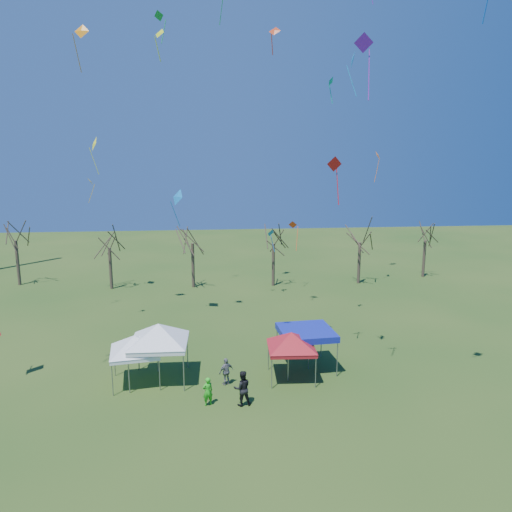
{
  "coord_description": "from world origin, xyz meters",
  "views": [
    {
      "loc": [
        -1.08,
        -22.41,
        12.23
      ],
      "look_at": [
        1.81,
        3.0,
        7.3
      ],
      "focal_mm": 32.0,
      "sensor_mm": 36.0,
      "label": 1
    }
  ],
  "objects_px": {
    "tent_white_west": "(135,339)",
    "person_green": "(208,391)",
    "tree_3": "(274,229)",
    "tent_red": "(291,335)",
    "person_dark": "(242,388)",
    "tree_1": "(108,233)",
    "tree_2": "(192,227)",
    "tree_5": "(426,227)",
    "person_grey": "(226,371)",
    "tree_0": "(14,224)",
    "tree_4": "(361,228)",
    "tent_white_mid": "(158,328)",
    "tent_blue": "(306,332)"
  },
  "relations": [
    {
      "from": "tent_white_west",
      "to": "tree_3",
      "type": "bearing_deg",
      "value": 62.23
    },
    {
      "from": "tree_0",
      "to": "person_grey",
      "type": "distance_m",
      "value": 33.33
    },
    {
      "from": "tent_red",
      "to": "tent_white_mid",
      "type": "bearing_deg",
      "value": 174.99
    },
    {
      "from": "tree_5",
      "to": "tent_blue",
      "type": "relative_size",
      "value": 2.19
    },
    {
      "from": "tree_2",
      "to": "tent_blue",
      "type": "relative_size",
      "value": 2.4
    },
    {
      "from": "tent_white_west",
      "to": "tent_red",
      "type": "distance_m",
      "value": 8.99
    },
    {
      "from": "tree_1",
      "to": "tree_3",
      "type": "relative_size",
      "value": 0.95
    },
    {
      "from": "person_grey",
      "to": "person_dark",
      "type": "bearing_deg",
      "value": 75.89
    },
    {
      "from": "tree_0",
      "to": "tent_blue",
      "type": "relative_size",
      "value": 2.48
    },
    {
      "from": "tent_red",
      "to": "person_green",
      "type": "bearing_deg",
      "value": -152.44
    },
    {
      "from": "tree_3",
      "to": "person_grey",
      "type": "xyz_separation_m",
      "value": [
        -6.05,
        -22.05,
        -5.28
      ]
    },
    {
      "from": "tree_4",
      "to": "tree_3",
      "type": "bearing_deg",
      "value": 179.74
    },
    {
      "from": "person_dark",
      "to": "tent_red",
      "type": "bearing_deg",
      "value": -144.16
    },
    {
      "from": "tent_red",
      "to": "person_grey",
      "type": "bearing_deg",
      "value": -174.7
    },
    {
      "from": "tree_4",
      "to": "person_grey",
      "type": "bearing_deg",
      "value": -124.94
    },
    {
      "from": "tree_2",
      "to": "person_grey",
      "type": "relative_size",
      "value": 5.13
    },
    {
      "from": "tree_4",
      "to": "tent_white_mid",
      "type": "height_order",
      "value": "tree_4"
    },
    {
      "from": "tree_4",
      "to": "tent_red",
      "type": "xyz_separation_m",
      "value": [
        -11.55,
        -21.65,
        -3.38
      ]
    },
    {
      "from": "tree_2",
      "to": "tent_blue",
      "type": "distance_m",
      "value": 22.33
    },
    {
      "from": "tree_2",
      "to": "person_grey",
      "type": "xyz_separation_m",
      "value": [
        2.35,
        -22.38,
        -5.49
      ]
    },
    {
      "from": "tree_1",
      "to": "tree_4",
      "type": "distance_m",
      "value": 26.13
    },
    {
      "from": "tree_5",
      "to": "tent_white_west",
      "type": "bearing_deg",
      "value": -141.12
    },
    {
      "from": "tree_0",
      "to": "tree_4",
      "type": "relative_size",
      "value": 1.07
    },
    {
      "from": "tree_2",
      "to": "tree_3",
      "type": "height_order",
      "value": "tree_2"
    },
    {
      "from": "tree_4",
      "to": "person_grey",
      "type": "distance_m",
      "value": 27.36
    },
    {
      "from": "tree_5",
      "to": "person_grey",
      "type": "height_order",
      "value": "tree_5"
    },
    {
      "from": "tent_blue",
      "to": "tree_4",
      "type": "bearing_deg",
      "value": 62.99
    },
    {
      "from": "person_grey",
      "to": "tree_3",
      "type": "bearing_deg",
      "value": -135.99
    },
    {
      "from": "tree_0",
      "to": "tree_1",
      "type": "bearing_deg",
      "value": -15.18
    },
    {
      "from": "tree_2",
      "to": "tree_1",
      "type": "bearing_deg",
      "value": 178.15
    },
    {
      "from": "tree_3",
      "to": "tent_red",
      "type": "bearing_deg",
      "value": -95.85
    },
    {
      "from": "tree_3",
      "to": "person_dark",
      "type": "bearing_deg",
      "value": -102.31
    },
    {
      "from": "tree_3",
      "to": "tree_5",
      "type": "height_order",
      "value": "tree_3"
    },
    {
      "from": "tent_white_mid",
      "to": "tent_blue",
      "type": "distance_m",
      "value": 8.91
    },
    {
      "from": "tree_2",
      "to": "tree_5",
      "type": "xyz_separation_m",
      "value": [
        26.09,
        1.69,
        -0.56
      ]
    },
    {
      "from": "person_green",
      "to": "tent_red",
      "type": "bearing_deg",
      "value": -173.38
    },
    {
      "from": "tree_1",
      "to": "tree_3",
      "type": "xyz_separation_m",
      "value": [
        16.8,
        -0.6,
        0.29
      ]
    },
    {
      "from": "tree_0",
      "to": "tree_2",
      "type": "relative_size",
      "value": 1.03
    },
    {
      "from": "tent_white_mid",
      "to": "tree_5",
      "type": "bearing_deg",
      "value": 39.89
    },
    {
      "from": "person_green",
      "to": "person_dark",
      "type": "height_order",
      "value": "person_dark"
    },
    {
      "from": "tree_4",
      "to": "tent_white_west",
      "type": "distance_m",
      "value": 29.72
    },
    {
      "from": "tree_4",
      "to": "tent_white_west",
      "type": "xyz_separation_m",
      "value": [
        -20.52,
        -21.23,
        -3.35
      ]
    },
    {
      "from": "tree_2",
      "to": "person_grey",
      "type": "height_order",
      "value": "tree_2"
    },
    {
      "from": "tree_1",
      "to": "tent_red",
      "type": "distance_m",
      "value": 26.82
    },
    {
      "from": "tent_white_west",
      "to": "person_green",
      "type": "bearing_deg",
      "value": -36.26
    },
    {
      "from": "tree_3",
      "to": "tent_white_west",
      "type": "relative_size",
      "value": 2.1
    },
    {
      "from": "tree_2",
      "to": "tree_3",
      "type": "xyz_separation_m",
      "value": [
        8.4,
        -0.33,
        -0.21
      ]
    },
    {
      "from": "tent_blue",
      "to": "person_grey",
      "type": "height_order",
      "value": "tent_blue"
    },
    {
      "from": "tent_white_west",
      "to": "person_dark",
      "type": "relative_size",
      "value": 1.99
    },
    {
      "from": "tree_4",
      "to": "tent_white_west",
      "type": "bearing_deg",
      "value": -134.03
    }
  ]
}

